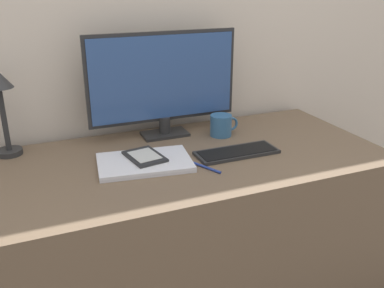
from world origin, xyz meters
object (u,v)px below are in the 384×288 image
(laptop, at_px, (145,162))
(keyboard, at_px, (237,152))
(monitor, at_px, (163,81))
(coffee_mug, at_px, (221,125))
(desk_lamp, at_px, (0,96))
(ereader, at_px, (145,156))
(pen, at_px, (204,167))

(laptop, bearing_deg, keyboard, -5.84)
(monitor, distance_m, coffee_mug, 0.30)
(monitor, height_order, coffee_mug, monitor)
(keyboard, height_order, desk_lamp, desk_lamp)
(laptop, height_order, ereader, ereader)
(desk_lamp, xyz_separation_m, pen, (0.63, -0.39, -0.22))
(desk_lamp, bearing_deg, ereader, -30.54)
(ereader, xyz_separation_m, coffee_mug, (0.38, 0.15, 0.02))
(coffee_mug, bearing_deg, desk_lamp, 171.81)
(keyboard, distance_m, pen, 0.18)
(ereader, xyz_separation_m, pen, (0.18, -0.13, -0.02))
(laptop, bearing_deg, ereader, 70.48)
(monitor, xyz_separation_m, desk_lamp, (-0.61, 0.02, -0.00))
(desk_lamp, relative_size, pen, 2.43)
(desk_lamp, height_order, pen, desk_lamp)
(desk_lamp, bearing_deg, coffee_mug, -8.19)
(keyboard, distance_m, laptop, 0.35)
(monitor, xyz_separation_m, coffee_mug, (0.22, -0.09, -0.19))
(monitor, relative_size, laptop, 1.77)
(laptop, xyz_separation_m, pen, (0.19, -0.10, -0.00))
(desk_lamp, bearing_deg, laptop, -32.92)
(laptop, relative_size, ereader, 2.01)
(keyboard, distance_m, ereader, 0.35)
(monitor, bearing_deg, keyboard, -58.16)
(keyboard, xyz_separation_m, coffee_mug, (0.03, 0.20, 0.04))
(laptop, height_order, pen, laptop)
(keyboard, xyz_separation_m, desk_lamp, (-0.79, 0.32, 0.22))
(ereader, bearing_deg, monitor, 56.58)
(pen, bearing_deg, keyboard, 22.78)
(ereader, relative_size, desk_lamp, 0.54)
(monitor, distance_m, pen, 0.43)
(monitor, bearing_deg, coffee_mug, -23.38)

